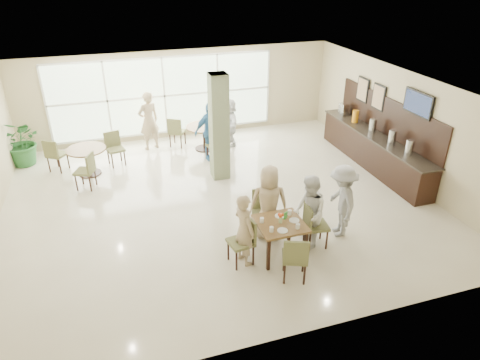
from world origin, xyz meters
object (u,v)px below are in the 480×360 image
object	(u,v)px
round_table_left	(87,155)
teen_right	(309,212)
teen_standing	(341,201)
adult_b	(229,122)
adult_standing	(149,121)
potted_plant	(23,142)
round_table_right	(204,131)
adult_a	(210,131)
main_table	(280,227)
teen_left	(244,230)
teen_far	(269,203)
buffet_counter	(374,148)

from	to	relation	value
round_table_left	teen_right	size ratio (longest dim) A/B	0.67
teen_standing	adult_b	bearing A→B (deg)	-159.59
teen_right	adult_standing	size ratio (longest dim) A/B	0.87
potted_plant	adult_b	bearing A→B (deg)	-3.50
potted_plant	round_table_right	bearing A→B (deg)	-5.21
teen_standing	adult_a	distance (m)	4.88
main_table	potted_plant	size ratio (longest dim) A/B	0.66
round_table_left	potted_plant	xyz separation A→B (m)	(-1.70, 1.19, 0.13)
main_table	adult_a	world-z (taller)	adult_a
round_table_right	adult_standing	distance (m)	1.70
main_table	teen_left	world-z (taller)	teen_left
teen_right	teen_far	bearing A→B (deg)	-119.04
round_table_left	adult_standing	distance (m)	2.26
round_table_left	adult_b	size ratio (longest dim) A/B	0.70
buffet_counter	adult_b	distance (m)	4.39
potted_plant	main_table	bearing A→B (deg)	-49.14
main_table	teen_standing	bearing A→B (deg)	11.06
round_table_left	teen_far	distance (m)	5.57
main_table	teen_standing	xyz separation A→B (m)	(1.49, 0.29, 0.15)
round_table_right	teen_standing	world-z (taller)	teen_standing
round_table_right	teen_left	world-z (taller)	teen_left
adult_b	adult_standing	size ratio (longest dim) A/B	0.82
main_table	teen_far	size ratio (longest dim) A/B	0.56
potted_plant	teen_right	distance (m)	8.45
round_table_left	buffet_counter	world-z (taller)	buffet_counter
round_table_left	buffet_counter	xyz separation A→B (m)	(7.68, -1.92, -0.01)
adult_standing	teen_standing	bearing A→B (deg)	98.29
potted_plant	adult_b	world-z (taller)	adult_b
adult_a	teen_far	bearing A→B (deg)	-105.09
buffet_counter	teen_far	size ratio (longest dim) A/B	2.89
round_table_right	adult_a	bearing A→B (deg)	-89.66
round_table_right	adult_b	distance (m)	0.86
potted_plant	teen_left	world-z (taller)	teen_left
buffet_counter	adult_standing	size ratio (longest dim) A/B	2.60
potted_plant	adult_standing	world-z (taller)	adult_standing
round_table_right	adult_a	xyz separation A→B (m)	(0.00, -0.77, 0.29)
adult_b	potted_plant	bearing A→B (deg)	-98.95
teen_left	adult_a	distance (m)	4.92
adult_b	teen_far	bearing A→B (deg)	-12.81
main_table	adult_b	xyz separation A→B (m)	(0.68, 5.75, 0.09)
teen_left	teen_far	distance (m)	1.02
adult_a	main_table	bearing A→B (deg)	-105.67
teen_left	adult_b	world-z (taller)	adult_b
main_table	teen_right	size ratio (longest dim) A/B	0.58
round_table_left	teen_right	world-z (taller)	teen_right
potted_plant	buffet_counter	bearing A→B (deg)	-18.36
round_table_right	buffet_counter	size ratio (longest dim) A/B	0.24
main_table	adult_a	bearing A→B (deg)	91.84
round_table_right	teen_left	distance (m)	5.68
main_table	potted_plant	world-z (taller)	potted_plant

